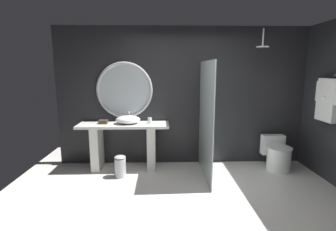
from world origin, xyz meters
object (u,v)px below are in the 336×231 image
tumbler_cup (150,120)px  round_wall_mirror (125,90)px  tissue_box (103,122)px  vessel_sink (128,120)px  hanging_bathrobe (328,99)px  waste_bin (120,166)px  toilet (277,155)px  rain_shower_head (263,45)px

tumbler_cup → round_wall_mirror: 0.75m
round_wall_mirror → tissue_box: bearing=-148.7°
vessel_sink → tissue_box: 0.45m
tumbler_cup → hanging_bathrobe: 2.95m
waste_bin → toilet: bearing=5.6°
rain_shower_head → tumbler_cup: bearing=176.7°
tumbler_cup → toilet: (2.34, -0.14, -0.63)m
tumbler_cup → waste_bin: 0.96m
round_wall_mirror → toilet: bearing=-7.3°
rain_shower_head → waste_bin: size_ratio=0.82×
waste_bin → round_wall_mirror: bearing=88.2°
hanging_bathrobe → rain_shower_head: bearing=151.7°
tumbler_cup → waste_bin: (-0.49, -0.42, -0.71)m
tissue_box → tumbler_cup: bearing=0.5°
round_wall_mirror → rain_shower_head: bearing=-7.8°
tumbler_cup → hanging_bathrobe: bearing=-11.9°
vessel_sink → round_wall_mirror: size_ratio=0.42×
toilet → hanging_bathrobe: bearing=-41.6°
toilet → vessel_sink: bearing=177.4°
tumbler_cup → waste_bin: bearing=-139.6°
toilet → tumbler_cup: bearing=176.5°
hanging_bathrobe → toilet: 1.29m
tumbler_cup → rain_shower_head: rain_shower_head is taller
tissue_box → hanging_bathrobe: (3.70, -0.60, 0.48)m
tissue_box → rain_shower_head: 3.09m
tissue_box → waste_bin: 0.88m
tumbler_cup → vessel_sink: bearing=-177.0°
vessel_sink → toilet: (2.73, -0.12, -0.65)m
vessel_sink → round_wall_mirror: round_wall_mirror is taller
toilet → waste_bin: size_ratio=1.57×
round_wall_mirror → toilet: (2.81, -0.36, -1.16)m
rain_shower_head → tissue_box: bearing=177.8°
toilet → waste_bin: (-2.83, -0.28, -0.08)m
tissue_box → toilet: 3.24m
rain_shower_head → hanging_bathrobe: (0.91, -0.49, -0.86)m
tissue_box → rain_shower_head: (2.79, -0.10, 1.34)m
hanging_bathrobe → round_wall_mirror: bearing=166.1°
vessel_sink → rain_shower_head: 2.67m
tumbler_cup → tissue_box: (-0.84, -0.01, -0.02)m
hanging_bathrobe → waste_bin: 3.55m
tumbler_cup → round_wall_mirror: size_ratio=0.10×
vessel_sink → toilet: 2.81m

